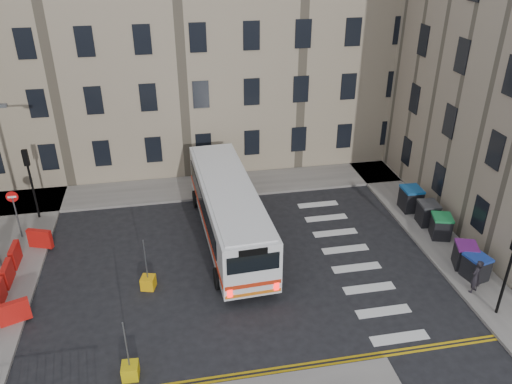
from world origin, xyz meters
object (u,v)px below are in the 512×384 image
object	(u,v)px
wheelie_bin_a	(476,267)
wheelie_bin_b	(465,255)
bus	(228,209)
wheelie_bin_d	(428,213)
bollard_yellow	(148,282)
bollard_chevron	(130,371)
wheelie_bin_e	(411,199)
wheelie_bin_c	(441,226)
pedestrian	(476,276)

from	to	relation	value
wheelie_bin_a	wheelie_bin_b	xyz separation A→B (m)	(0.01, 0.92, 0.01)
bus	wheelie_bin_b	world-z (taller)	bus
wheelie_bin_b	wheelie_bin_d	xyz separation A→B (m)	(0.17, 4.01, 0.03)
bus	bollard_yellow	bearing A→B (deg)	-143.19
wheelie_bin_b	bollard_chevron	distance (m)	16.02
wheelie_bin_e	bollard_yellow	bearing A→B (deg)	-162.36
wheelie_bin_c	wheelie_bin_d	distance (m)	1.38
wheelie_bin_d	wheelie_bin_e	xyz separation A→B (m)	(-0.20, 1.64, 0.05)
wheelie_bin_c	bollard_yellow	xyz separation A→B (m)	(-15.12, -1.31, -0.47)
wheelie_bin_c	pedestrian	size ratio (longest dim) A/B	0.81
bus	bollard_yellow	world-z (taller)	bus
bollard_yellow	wheelie_bin_b	bearing A→B (deg)	-5.06
wheelie_bin_c	wheelie_bin_d	size ratio (longest dim) A/B	1.07
wheelie_bin_d	wheelie_bin_e	bearing A→B (deg)	102.84
wheelie_bin_a	bollard_yellow	size ratio (longest dim) A/B	2.10
pedestrian	bollard_yellow	xyz separation A→B (m)	(-14.31, 3.16, -0.68)
bus	bollard_yellow	distance (m)	5.65
wheelie_bin_d	bollard_yellow	distance (m)	15.34
bus	bollard_chevron	distance (m)	9.97
bus	wheelie_bin_c	xyz separation A→B (m)	(10.92, -2.16, -1.00)
wheelie_bin_a	wheelie_bin_c	xyz separation A→B (m)	(0.21, 3.56, 0.02)
wheelie_bin_c	wheelie_bin_d	bearing A→B (deg)	108.15
wheelie_bin_c	pedestrian	distance (m)	4.55
wheelie_bin_d	wheelie_bin_e	size ratio (longest dim) A/B	0.93
wheelie_bin_b	wheelie_bin_a	bearing A→B (deg)	-71.39
pedestrian	wheelie_bin_d	bearing A→B (deg)	-121.39
wheelie_bin_a	wheelie_bin_d	size ratio (longest dim) A/B	1.00
wheelie_bin_c	wheelie_bin_e	xyz separation A→B (m)	(-0.23, 3.01, 0.06)
pedestrian	wheelie_bin_a	bearing A→B (deg)	-147.36
bollard_yellow	wheelie_bin_c	bearing A→B (deg)	4.96
wheelie_bin_d	bollard_yellow	xyz separation A→B (m)	(-15.09, -2.69, -0.49)
wheelie_bin_d	pedestrian	bearing A→B (deg)	-91.94
bus	wheelie_bin_d	distance (m)	10.96
pedestrian	bollard_chevron	bearing A→B (deg)	-16.27
wheelie_bin_a	wheelie_bin_b	size ratio (longest dim) A/B	0.94
wheelie_bin_a	wheelie_bin_e	distance (m)	6.57
bollard_yellow	bollard_chevron	distance (m)	5.15
wheelie_bin_a	bollard_yellow	world-z (taller)	wheelie_bin_a
bus	wheelie_bin_b	bearing A→B (deg)	-26.83
wheelie_bin_b	bollard_yellow	xyz separation A→B (m)	(-14.92, 1.32, -0.46)
wheelie_bin_d	bollard_chevron	distance (m)	17.56
wheelie_bin_a	wheelie_bin_c	distance (m)	3.56
pedestrian	wheelie_bin_b	bearing A→B (deg)	-132.24
wheelie_bin_a	bollard_chevron	world-z (taller)	wheelie_bin_a
bollard_yellow	bus	bearing A→B (deg)	39.54
wheelie_bin_d	bollard_chevron	size ratio (longest dim) A/B	2.11
wheelie_bin_a	wheelie_bin_d	distance (m)	4.94
bus	pedestrian	bearing A→B (deg)	-36.04
bollard_chevron	bus	bearing A→B (deg)	60.59
wheelie_bin_a	wheelie_bin_b	distance (m)	0.92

